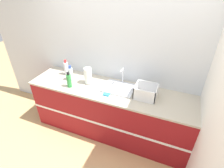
% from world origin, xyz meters
% --- Properties ---
extents(ground_plane, '(12.00, 12.00, 0.00)m').
position_xyz_m(ground_plane, '(0.00, 0.00, 0.00)').
color(ground_plane, tan).
extents(wall_back, '(4.97, 0.06, 2.60)m').
position_xyz_m(wall_back, '(0.00, 0.68, 1.30)').
color(wall_back, silver).
rests_on(wall_back, ground_plane).
extents(wall_right, '(0.06, 2.65, 2.60)m').
position_xyz_m(wall_right, '(1.32, 0.32, 1.30)').
color(wall_right, silver).
rests_on(wall_right, ground_plane).
extents(counter_cabinet, '(2.60, 0.67, 0.89)m').
position_xyz_m(counter_cabinet, '(0.00, 0.32, 0.45)').
color(counter_cabinet, maroon).
rests_on(counter_cabinet, ground_plane).
extents(sink, '(0.47, 0.38, 0.28)m').
position_xyz_m(sink, '(0.13, 0.39, 0.91)').
color(sink, silver).
rests_on(sink, counter_cabinet).
extents(paper_towel_roll, '(0.12, 0.12, 0.27)m').
position_xyz_m(paper_towel_roll, '(-0.38, 0.35, 1.03)').
color(paper_towel_roll, '#4C4C51').
rests_on(paper_towel_roll, counter_cabinet).
extents(dish_rack, '(0.31, 0.26, 0.19)m').
position_xyz_m(dish_rack, '(0.55, 0.33, 0.96)').
color(dish_rack, white).
rests_on(dish_rack, counter_cabinet).
extents(bottle_clear, '(0.08, 0.08, 0.26)m').
position_xyz_m(bottle_clear, '(-0.69, 0.33, 1.01)').
color(bottle_clear, silver).
rests_on(bottle_clear, counter_cabinet).
extents(bottle_white_spray, '(0.07, 0.07, 0.28)m').
position_xyz_m(bottle_white_spray, '(-0.86, 0.46, 1.01)').
color(bottle_white_spray, white).
rests_on(bottle_white_spray, counter_cabinet).
extents(bottle_green, '(0.07, 0.07, 0.26)m').
position_xyz_m(bottle_green, '(-0.60, 0.15, 1.01)').
color(bottle_green, '#2D8C3D').
rests_on(bottle_green, counter_cabinet).
extents(sponge, '(0.09, 0.06, 0.02)m').
position_xyz_m(sponge, '(0.02, 0.16, 0.90)').
color(sponge, '#3399BF').
rests_on(sponge, counter_cabinet).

